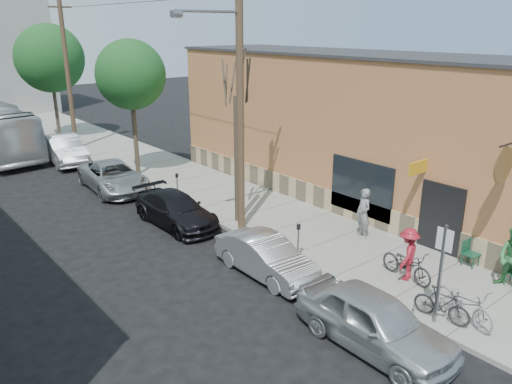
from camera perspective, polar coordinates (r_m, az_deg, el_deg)
ground at (r=14.90m, az=3.13°, el=-12.69°), size 120.00×120.00×0.00m
sidewalk at (r=25.27m, az=-6.73°, el=0.79°), size 4.50×58.00×0.15m
cafe_building at (r=23.18m, az=11.33°, el=7.19°), size 6.60×20.20×6.61m
sign_post at (r=13.85m, az=20.42°, el=-7.86°), size 0.07×0.45×2.80m
parking_meter_near at (r=16.94m, az=4.86°, el=-4.97°), size 0.14×0.14×1.24m
parking_meter_far at (r=22.81m, az=-9.00°, el=1.12°), size 0.14×0.14×1.24m
utility_pole_near at (r=18.33m, az=-1.99°, el=11.28°), size 3.57×0.28×10.00m
utility_pole_far at (r=33.75m, az=-20.82°, el=13.33°), size 1.80×0.28×10.00m
tree_bare at (r=19.63m, az=-2.17°, el=3.62°), size 0.24×0.24×5.04m
tree_leafy_mid at (r=26.56m, az=-14.14°, el=12.84°), size 3.52×3.52×6.97m
tree_leafy_far at (r=37.70m, az=-22.50°, el=13.92°), size 4.59×4.59×7.73m
patio_chair_a at (r=17.94m, az=23.38°, el=-6.51°), size 0.53×0.53×0.88m
patron_grey at (r=18.91m, az=12.17°, el=-2.40°), size 0.66×0.80×1.89m
cyclist at (r=16.22m, az=16.97°, el=-6.82°), size 1.23×0.93×1.69m
cyclist_bike at (r=16.37m, az=16.86°, el=-7.92°), size 0.86×1.95×0.99m
parked_bike_a at (r=14.55m, az=20.48°, el=-11.96°), size 0.67×1.60×0.94m
parked_bike_b at (r=14.77m, az=22.74°, el=-11.55°), size 1.18×2.09×1.04m
car_0 at (r=13.13m, az=13.37°, el=-14.14°), size 1.79×4.35×1.47m
car_1 at (r=16.18m, az=1.14°, el=-7.40°), size 1.38×3.91×1.29m
car_2 at (r=20.38m, az=-9.17°, el=-2.01°), size 1.86×4.48×1.29m
car_3 at (r=25.34m, az=-15.98°, el=1.71°), size 2.75×5.19×1.39m
car_4 at (r=31.39m, az=-21.07°, el=4.57°), size 2.19×5.08×1.63m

